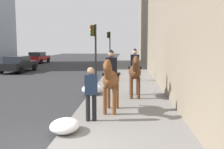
{
  "coord_description": "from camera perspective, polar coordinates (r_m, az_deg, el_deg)",
  "views": [
    {
      "loc": [
        -5.72,
        -1.88,
        2.55
      ],
      "look_at": [
        4.0,
        -1.28,
        1.4
      ],
      "focal_mm": 42.4,
      "sensor_mm": 36.0,
      "label": 1
    }
  ],
  "objects": [
    {
      "name": "traffic_light_far_curb",
      "position": [
        30.87,
        -0.62,
        6.86
      ],
      "size": [
        0.2,
        0.44,
        3.9
      ],
      "color": "black",
      "rests_on": "ground"
    },
    {
      "name": "snow_pile_far",
      "position": [
        12.85,
        -4.27,
        -3.16
      ],
      "size": [
        1.31,
        1.0,
        0.45
      ],
      "primitive_type": "ellipsoid",
      "color": "white",
      "rests_on": "sidewalk_slab"
    },
    {
      "name": "car_mid_lane",
      "position": [
        24.88,
        -19.59,
        2.18
      ],
      "size": [
        4.6,
        2.15,
        1.44
      ],
      "rotation": [
        0.0,
        0.0,
        -0.04
      ],
      "color": "black",
      "rests_on": "ground"
    },
    {
      "name": "snow_pile_near",
      "position": [
        7.51,
        -10.13,
        -10.79
      ],
      "size": [
        1.05,
        0.81,
        0.37
      ],
      "primitive_type": "ellipsoid",
      "color": "white",
      "rests_on": "sidewalk_slab"
    },
    {
      "name": "mounted_horse_near",
      "position": [
        9.31,
        -0.23,
        -0.81
      ],
      "size": [
        2.15,
        0.66,
        2.22
      ],
      "rotation": [
        0.0,
        0.0,
        3.07
      ],
      "color": "brown",
      "rests_on": "sidewalk_slab"
    },
    {
      "name": "traffic_light_near_curb",
      "position": [
        16.99,
        -3.86,
        6.62
      ],
      "size": [
        0.2,
        0.44,
        3.75
      ],
      "color": "black",
      "rests_on": "ground"
    },
    {
      "name": "car_near_lane",
      "position": [
        35.54,
        -15.67,
        3.57
      ],
      "size": [
        4.28,
        2.12,
        1.44
      ],
      "rotation": [
        0.0,
        0.0,
        -0.04
      ],
      "color": "maroon",
      "rests_on": "ground"
    },
    {
      "name": "mounted_horse_far",
      "position": [
        11.93,
        4.96,
        0.8
      ],
      "size": [
        2.15,
        0.61,
        2.21
      ],
      "rotation": [
        0.0,
        0.0,
        3.16
      ],
      "color": "#4C2B16",
      "rests_on": "sidewalk_slab"
    },
    {
      "name": "pedestrian_greeting",
      "position": [
        8.27,
        -4.56,
        -3.42
      ],
      "size": [
        0.32,
        0.44,
        1.7
      ],
      "rotation": [
        0.0,
        0.0,
        0.17
      ],
      "color": "black",
      "rests_on": "sidewalk_slab"
    }
  ]
}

